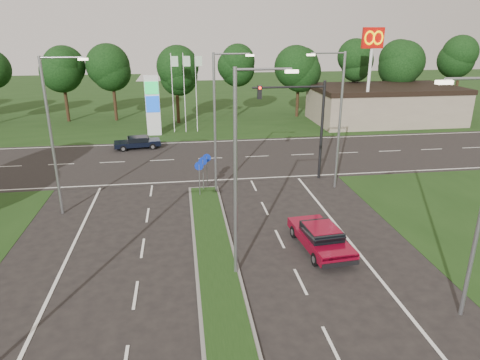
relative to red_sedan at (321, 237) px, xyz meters
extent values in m
cube|color=#183311|center=(-5.24, 47.30, -0.67)|extent=(160.00, 50.00, 0.02)
cube|color=black|center=(-5.24, 16.30, -0.67)|extent=(160.00, 12.00, 0.02)
cube|color=slate|center=(-5.24, -3.70, -0.61)|extent=(2.00, 26.00, 0.12)
cube|color=gray|center=(16.76, 28.30, 1.33)|extent=(16.00, 9.00, 4.00)
cylinder|color=gray|center=(-4.44, -1.70, 3.83)|extent=(0.16, 0.16, 9.00)
cylinder|color=gray|center=(-3.34, -1.70, 8.23)|extent=(2.20, 0.10, 0.10)
cube|color=#FFF2CC|center=(-2.24, -1.70, 8.13)|extent=(0.50, 0.22, 0.12)
cylinder|color=gray|center=(-4.44, 8.30, 3.83)|extent=(0.16, 0.16, 9.00)
cylinder|color=gray|center=(-3.34, 8.30, 8.23)|extent=(2.20, 0.10, 0.10)
cube|color=#FFF2CC|center=(-2.24, 8.30, 8.13)|extent=(0.50, 0.22, 0.12)
cylinder|color=gray|center=(-13.74, 6.30, 3.83)|extent=(0.16, 0.16, 9.00)
cylinder|color=gray|center=(-12.64, 6.30, 8.23)|extent=(2.20, 0.10, 0.10)
cube|color=#FFF2CC|center=(-11.54, 6.30, 8.13)|extent=(0.50, 0.22, 0.12)
cylinder|color=gray|center=(3.76, 8.30, 3.83)|extent=(0.16, 0.16, 9.00)
cylinder|color=gray|center=(2.66, 8.30, 8.23)|extent=(2.20, 0.10, 0.10)
cube|color=#FFF2CC|center=(1.56, 8.30, 8.13)|extent=(0.50, 0.22, 0.12)
cylinder|color=gray|center=(2.66, -5.70, 8.23)|extent=(2.20, 0.10, 0.10)
cube|color=#FFF2CC|center=(1.56, -5.70, 8.13)|extent=(0.50, 0.22, 0.12)
cylinder|color=black|center=(3.26, 10.30, 2.83)|extent=(0.20, 0.20, 7.00)
cylinder|color=black|center=(0.76, 10.30, 5.93)|extent=(5.00, 0.14, 0.14)
cube|color=black|center=(-1.24, 10.30, 5.63)|extent=(0.28, 0.28, 0.90)
sphere|color=#FF190C|center=(-1.24, 10.12, 5.93)|extent=(0.20, 0.20, 0.20)
cylinder|color=gray|center=(-5.54, 7.80, 0.43)|extent=(0.06, 0.06, 2.20)
cylinder|color=#0C26A5|center=(-5.54, 7.80, 1.43)|extent=(0.56, 0.04, 0.56)
cylinder|color=gray|center=(-5.24, 8.80, 0.43)|extent=(0.06, 0.06, 2.20)
cylinder|color=#0C26A5|center=(-5.24, 8.80, 1.43)|extent=(0.56, 0.04, 0.56)
cylinder|color=gray|center=(-4.94, 9.50, 0.43)|extent=(0.06, 0.06, 2.20)
cylinder|color=#0C26A5|center=(-4.94, 9.50, 1.43)|extent=(0.56, 0.04, 0.56)
cube|color=silver|center=(-9.24, 25.30, 2.33)|extent=(1.40, 0.30, 6.00)
cube|color=#0CA53F|center=(-9.24, 25.12, 4.13)|extent=(1.30, 0.08, 1.20)
cube|color=#0C3FBF|center=(-9.24, 25.12, 2.53)|extent=(1.30, 0.08, 1.60)
cylinder|color=silver|center=(-7.24, 26.30, 3.33)|extent=(0.08, 0.08, 8.00)
cube|color=#B2D8B2|center=(-6.89, 26.30, 6.53)|extent=(0.70, 0.02, 1.00)
cylinder|color=silver|center=(-6.04, 26.30, 3.33)|extent=(0.08, 0.08, 8.00)
cube|color=#B2D8B2|center=(-5.69, 26.30, 6.53)|extent=(0.70, 0.02, 1.00)
cylinder|color=silver|center=(-4.84, 26.30, 3.33)|extent=(0.08, 0.08, 8.00)
cube|color=#B2D8B2|center=(-4.49, 26.30, 6.53)|extent=(0.70, 0.02, 1.00)
cylinder|color=silver|center=(12.76, 24.30, 4.33)|extent=(0.30, 0.30, 10.00)
cube|color=#BF0C07|center=(12.76, 24.30, 8.73)|extent=(2.20, 0.35, 2.00)
torus|color=#FFC600|center=(12.31, 24.08, 8.73)|extent=(1.06, 0.16, 1.06)
torus|color=#FFC600|center=(13.21, 24.08, 8.73)|extent=(1.06, 0.16, 1.06)
cylinder|color=black|center=(-5.24, 32.30, 1.53)|extent=(0.36, 0.36, 4.40)
sphere|color=black|center=(-5.24, 32.30, 5.83)|extent=(6.00, 6.00, 6.00)
sphere|color=black|center=(-4.94, 32.10, 6.83)|extent=(4.80, 4.80, 4.80)
cube|color=maroon|center=(0.00, 0.02, -0.10)|extent=(2.25, 4.65, 0.46)
cube|color=black|center=(0.01, -0.07, 0.34)|extent=(1.74, 2.12, 0.43)
cube|color=maroon|center=(0.01, -0.07, 0.55)|extent=(1.62, 1.75, 0.04)
cylinder|color=black|center=(-0.97, 1.38, -0.35)|extent=(0.26, 0.65, 0.63)
cylinder|color=black|center=(0.70, 1.54, -0.35)|extent=(0.26, 0.65, 0.63)
cylinder|color=black|center=(-0.71, -1.49, -0.35)|extent=(0.26, 0.65, 0.63)
cylinder|color=black|center=(0.97, -1.33, -0.35)|extent=(0.26, 0.65, 0.63)
cube|color=black|center=(-10.54, 20.30, -0.16)|extent=(4.20, 2.18, 0.41)
cube|color=black|center=(-10.46, 20.31, 0.23)|extent=(1.94, 1.63, 0.38)
cube|color=black|center=(-10.46, 20.31, 0.42)|extent=(1.61, 1.50, 0.04)
cylinder|color=black|center=(-11.71, 19.39, -0.38)|extent=(0.59, 0.26, 0.57)
cylinder|color=black|center=(-11.92, 20.86, -0.38)|extent=(0.59, 0.26, 0.57)
cylinder|color=black|center=(-9.17, 19.74, -0.38)|extent=(0.59, 0.26, 0.57)
cylinder|color=black|center=(-9.37, 21.21, -0.38)|extent=(0.59, 0.26, 0.57)
camera|label=1|loc=(-6.56, -18.12, 9.74)|focal=32.00mm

